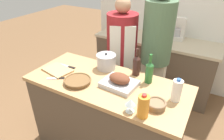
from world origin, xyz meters
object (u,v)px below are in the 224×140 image
object	(u,v)px
roasting_pan	(119,81)
wicker_basket	(78,81)
knife_paring	(56,78)
condiment_bottle_short	(151,37)
condiment_bottle_tall	(148,31)
person_cook_guest	(156,51)
knife_chef	(67,66)
wine_bottle_green	(136,65)
wine_bottle_dark	(149,72)
juice_jug	(143,106)
stand_mixer	(179,31)
person_cook_aproned	(122,55)
cutting_board	(57,70)
mixing_bowl	(156,104)
stock_pot	(106,61)
milk_jug	(177,90)
wine_glass_left	(130,103)
condiment_bottle_extra	(167,39)

from	to	relation	value
roasting_pan	wicker_basket	world-z (taller)	roasting_pan
knife_paring	condiment_bottle_short	bearing A→B (deg)	74.44
condiment_bottle_tall	person_cook_guest	distance (m)	0.85
knife_paring	knife_chef	bearing A→B (deg)	107.51
wine_bottle_green	wine_bottle_dark	size ratio (longest dim) A/B	0.98
juice_jug	stand_mixer	distance (m)	1.87
juice_jug	person_cook_aproned	xyz separation A→B (m)	(-0.68, 0.98, -0.15)
cutting_board	condiment_bottle_short	world-z (taller)	condiment_bottle_short
juice_jug	condiment_bottle_tall	size ratio (longest dim) A/B	1.09
mixing_bowl	condiment_bottle_tall	size ratio (longest dim) A/B	0.89
stock_pot	mixing_bowl	size ratio (longest dim) A/B	1.26
milk_jug	wine_bottle_dark	bearing A→B (deg)	152.64
wine_glass_left	knife_chef	world-z (taller)	wine_glass_left
wicker_basket	juice_jug	xyz separation A→B (m)	(0.71, -0.12, 0.07)
roasting_pan	mixing_bowl	world-z (taller)	roasting_pan
stand_mixer	condiment_bottle_extra	world-z (taller)	stand_mixer
person_cook_guest	person_cook_aproned	bearing A→B (deg)	-176.41
juice_jug	knife_paring	world-z (taller)	juice_jug
condiment_bottle_short	milk_jug	bearing A→B (deg)	-61.74
roasting_pan	wicker_basket	xyz separation A→B (m)	(-0.37, -0.15, -0.03)
wine_bottle_green	knife_paring	size ratio (longest dim) A/B	1.76
mixing_bowl	knife_paring	bearing A→B (deg)	-175.87
knife_paring	juice_jug	bearing A→B (deg)	-4.54
cutting_board	wine_bottle_green	bearing A→B (deg)	24.43
person_cook_guest	stand_mixer	bearing A→B (deg)	79.81
knife_paring	person_cook_aproned	world-z (taller)	person_cook_aproned
juice_jug	wine_glass_left	bearing A→B (deg)	-179.98
stand_mixer	condiment_bottle_short	world-z (taller)	stand_mixer
wine_glass_left	person_cook_aproned	size ratio (longest dim) A/B	0.07
roasting_pan	person_cook_guest	distance (m)	0.78
knife_paring	condiment_bottle_extra	size ratio (longest dim) A/B	1.04
wine_glass_left	person_cook_aproned	bearing A→B (deg)	120.39
wine_bottle_green	stand_mixer	xyz separation A→B (m)	(0.10, 1.32, -0.02)
wine_glass_left	knife_paring	distance (m)	0.84
wicker_basket	person_cook_guest	world-z (taller)	person_cook_guest
mixing_bowl	wine_bottle_dark	size ratio (longest dim) A/B	0.57
condiment_bottle_tall	mixing_bowl	bearing A→B (deg)	-67.25
cutting_board	juice_jug	world-z (taller)	juice_jug
cutting_board	person_cook_aproned	bearing A→B (deg)	65.47
condiment_bottle_tall	wine_bottle_green	bearing A→B (deg)	-74.52
juice_jug	person_cook_aproned	world-z (taller)	person_cook_aproned
cutting_board	mixing_bowl	xyz separation A→B (m)	(1.09, -0.05, 0.02)
roasting_pan	stock_pot	world-z (taller)	stock_pot
wicker_basket	knife_chef	world-z (taller)	wicker_basket
wine_glass_left	condiment_bottle_short	size ratio (longest dim) A/B	0.69
stand_mixer	cutting_board	bearing A→B (deg)	-117.12
mixing_bowl	stand_mixer	world-z (taller)	stand_mixer
milk_jug	stand_mixer	bearing A→B (deg)	102.80
milk_jug	knife_paring	size ratio (longest dim) A/B	1.29
stand_mixer	person_cook_guest	distance (m)	0.82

